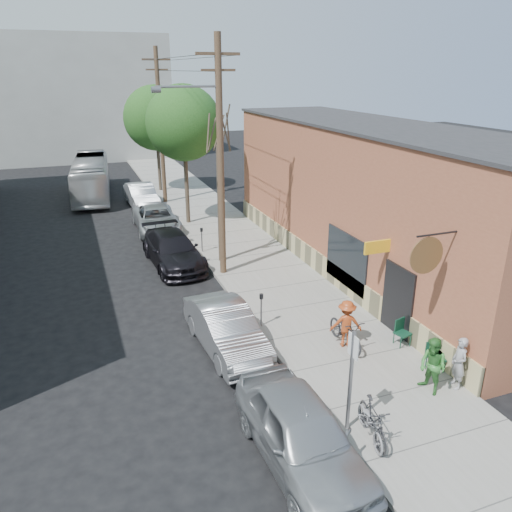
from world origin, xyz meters
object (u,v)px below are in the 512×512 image
object	(u,v)px
patio_chair_a	(403,333)
parked_bike_a	(373,421)
utility_pole_near	(219,156)
patio_chair_b	(436,358)
car_0	(301,433)
car_3	(156,219)
sign_post	(351,372)
bus	(91,177)
patron_green	(433,366)
patron_grey	(459,363)
tree_leafy_mid	(184,123)
tree_bare	(220,205)
cyclist	(346,324)
tree_leafy_far	(156,118)
car_4	(141,196)
car_2	(173,250)
parking_meter_near	(261,304)
parking_meter_far	(202,236)
car_1	(226,329)
parked_bike_b	(371,424)

from	to	relation	value
patio_chair_a	parked_bike_a	distance (m)	4.90
utility_pole_near	patio_chair_b	bearing A→B (deg)	-68.78
car_0	car_3	world-z (taller)	car_0
sign_post	parked_bike_a	distance (m)	1.34
parked_bike_a	bus	size ratio (longest dim) A/B	0.17
patron_green	car_3	xyz separation A→B (m)	(-4.53, 18.31, -0.30)
utility_pole_near	car_0	bearing A→B (deg)	-97.77
patron_grey	car_0	bearing A→B (deg)	-66.91
tree_leafy_mid	patio_chair_b	bearing A→B (deg)	-79.37
tree_bare	cyclist	xyz separation A→B (m)	(1.57, -9.02, -1.94)
car_0	utility_pole_near	bearing A→B (deg)	81.09
patio_chair_b	bus	xyz separation A→B (m)	(-8.33, 27.54, 0.83)
utility_pole_near	sign_post	bearing A→B (deg)	-90.21
patron_grey	patron_green	world-z (taller)	patron_green
tree_leafy_far	car_3	world-z (taller)	tree_leafy_far
sign_post	car_4	size ratio (longest dim) A/B	0.59
sign_post	patio_chair_a	world-z (taller)	sign_post
car_2	tree_leafy_far	bearing A→B (deg)	78.59
car_2	car_3	size ratio (longest dim) A/B	1.06
parking_meter_near	parked_bike_a	bearing A→B (deg)	-85.72
parking_meter_far	car_1	world-z (taller)	car_1
patron_grey	sign_post	bearing A→B (deg)	-70.21
tree_leafy_far	patron_green	bearing A→B (deg)	-84.84
patron_green	parked_bike_b	size ratio (longest dim) A/B	1.04
tree_leafy_far	tree_bare	bearing A→B (deg)	-90.00
patio_chair_a	parked_bike_a	size ratio (longest dim) A/B	0.51
patio_chair_b	parked_bike_b	bearing A→B (deg)	-140.32
sign_post	car_1	distance (m)	5.37
sign_post	utility_pole_near	size ratio (longest dim) A/B	0.28
patron_grey	parked_bike_b	world-z (taller)	patron_grey
parked_bike_a	car_2	xyz separation A→B (m)	(-2.13, 13.71, 0.10)
car_2	parked_bike_b	bearing A→B (deg)	-84.59
car_0	car_4	bearing A→B (deg)	88.87
parked_bike_b	car_2	world-z (taller)	car_2
patron_grey	car_4	size ratio (longest dim) A/B	0.34
sign_post	car_1	xyz separation A→B (m)	(-1.67, 4.99, -1.08)
tree_bare	utility_pole_near	bearing A→B (deg)	-105.69
car_4	tree_leafy_mid	bearing A→B (deg)	-71.56
parking_meter_far	patron_grey	bearing A→B (deg)	-73.89
car_2	parking_meter_far	bearing A→B (deg)	26.51
car_0	patron_green	bearing A→B (deg)	11.37
patio_chair_a	patio_chair_b	bearing A→B (deg)	-103.78
patio_chair_a	car_2	bearing A→B (deg)	103.29
parking_meter_near	utility_pole_near	xyz separation A→B (m)	(0.14, 5.30, 4.43)
car_2	tree_leafy_mid	bearing A→B (deg)	67.40
parked_bike_a	car_3	xyz separation A→B (m)	(-1.93, 19.36, 0.03)
patron_grey	cyclist	size ratio (longest dim) A/B	0.98
patio_chair_a	patron_grey	bearing A→B (deg)	-104.32
parked_bike_b	bus	bearing A→B (deg)	110.83
sign_post	patio_chair_a	xyz separation A→B (m)	(3.81, 2.96, -1.24)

